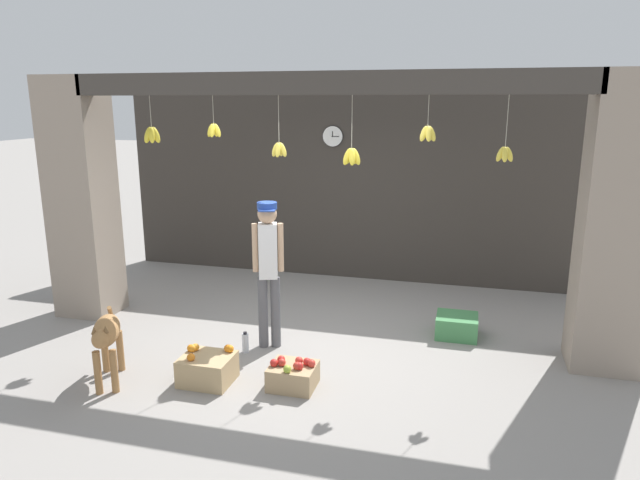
{
  "coord_description": "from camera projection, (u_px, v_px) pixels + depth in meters",
  "views": [
    {
      "loc": [
        1.65,
        -5.82,
        2.73
      ],
      "look_at": [
        0.0,
        0.4,
        1.15
      ],
      "focal_mm": 32.0,
      "sensor_mm": 36.0,
      "label": 1
    }
  ],
  "objects": [
    {
      "name": "produce_box_green",
      "position": [
        457.0,
        326.0,
        6.75
      ],
      "size": [
        0.48,
        0.44,
        0.26
      ],
      "primitive_type": "cube",
      "color": "#42844C",
      "rests_on": "ground_plane"
    },
    {
      "name": "fruit_crate_oranges",
      "position": [
        207.0,
        368.0,
        5.65
      ],
      "size": [
        0.5,
        0.43,
        0.35
      ],
      "color": "tan",
      "rests_on": "ground_plane"
    },
    {
      "name": "ground_plane",
      "position": [
        311.0,
        345.0,
        6.53
      ],
      "size": [
        60.0,
        60.0,
        0.0
      ],
      "primitive_type": "plane",
      "color": "gray"
    },
    {
      "name": "storefront_awning",
      "position": [
        312.0,
        87.0,
        5.96
      ],
      "size": [
        5.6,
        0.26,
        0.98
      ],
      "color": "#3D3833"
    },
    {
      "name": "shop_pillar_right",
      "position": [
        618.0,
        226.0,
        5.68
      ],
      "size": [
        0.7,
        0.6,
        3.02
      ],
      "primitive_type": "cube",
      "color": "gray",
      "rests_on": "ground_plane"
    },
    {
      "name": "shop_back_wall",
      "position": [
        359.0,
        182.0,
        8.71
      ],
      "size": [
        7.5,
        0.12,
        3.02
      ],
      "primitive_type": "cube",
      "color": "#38332D",
      "rests_on": "ground_plane"
    },
    {
      "name": "shopkeeper",
      "position": [
        268.0,
        263.0,
        6.27
      ],
      "size": [
        0.33,
        0.3,
        1.67
      ],
      "rotation": [
        0.0,
        0.0,
        3.46
      ],
      "color": "#56565B",
      "rests_on": "ground_plane"
    },
    {
      "name": "water_bottle",
      "position": [
        245.0,
        343.0,
        6.32
      ],
      "size": [
        0.07,
        0.07,
        0.24
      ],
      "color": "silver",
      "rests_on": "ground_plane"
    },
    {
      "name": "fruit_crate_apples",
      "position": [
        293.0,
        375.0,
        5.55
      ],
      "size": [
        0.45,
        0.39,
        0.3
      ],
      "color": "tan",
      "rests_on": "ground_plane"
    },
    {
      "name": "shop_pillar_left",
      "position": [
        82.0,
        199.0,
        7.22
      ],
      "size": [
        0.7,
        0.6,
        3.02
      ],
      "primitive_type": "cube",
      "color": "gray",
      "rests_on": "ground_plane"
    },
    {
      "name": "dog",
      "position": [
        106.0,
        336.0,
        5.54
      ],
      "size": [
        0.53,
        0.84,
        0.73
      ],
      "rotation": [
        0.0,
        0.0,
        -1.1
      ],
      "color": "#9E7042",
      "rests_on": "ground_plane"
    },
    {
      "name": "wall_clock",
      "position": [
        333.0,
        136.0,
        8.57
      ],
      "size": [
        0.32,
        0.03,
        0.32
      ],
      "color": "black"
    }
  ]
}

